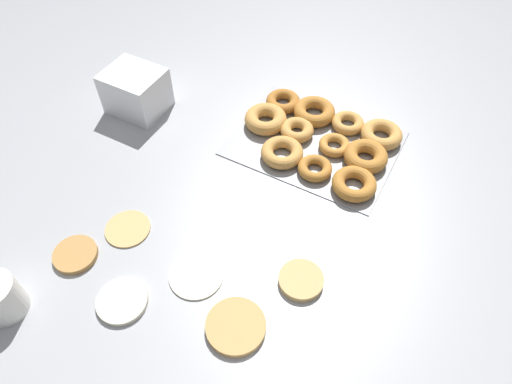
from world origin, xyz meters
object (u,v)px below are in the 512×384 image
pancake_4 (128,228)px  pancake_5 (301,280)px  pancake_0 (196,275)px  pancake_3 (122,301)px  container_stack (136,91)px  donut_tray (319,138)px  pancake_2 (75,255)px  pancake_1 (236,326)px

pancake_4 → pancake_5: 0.40m
pancake_0 → pancake_3: 0.15m
pancake_4 → container_stack: container_stack is taller
donut_tray → pancake_2: bearing=60.7°
pancake_1 → donut_tray: donut_tray is taller
donut_tray → pancake_4: bearing=60.0°
container_stack → pancake_5: bearing=156.2°
pancake_3 → pancake_4: pancake_3 is taller
container_stack → pancake_2: bearing=111.7°
pancake_2 → donut_tray: (-0.31, -0.56, 0.01)m
pancake_1 → pancake_4: (0.32, -0.08, -0.00)m
pancake_1 → pancake_2: pancake_1 is taller
pancake_3 → pancake_4: 0.18m
pancake_0 → pancake_2: (0.25, 0.08, 0.00)m
pancake_3 → container_stack: container_stack is taller
pancake_5 → container_stack: (0.62, -0.27, 0.05)m
container_stack → pancake_4: bearing=124.1°
pancake_2 → pancake_4: (-0.05, -0.11, -0.00)m
pancake_0 → pancake_2: size_ratio=1.22×
pancake_3 → pancake_5: size_ratio=1.09×
pancake_0 → donut_tray: size_ratio=0.28×
pancake_4 → container_stack: size_ratio=0.67×
pancake_3 → donut_tray: (-0.16, -0.59, 0.01)m
pancake_5 → donut_tray: size_ratio=0.23×
pancake_2 → pancake_3: 0.16m
pancake_0 → pancake_4: same height
pancake_3 → container_stack: size_ratio=0.68×
pancake_0 → container_stack: (0.43, -0.36, 0.05)m
pancake_0 → donut_tray: (-0.06, -0.47, 0.01)m
pancake_4 → donut_tray: donut_tray is taller
pancake_4 → pancake_5: (-0.39, -0.07, 0.00)m
pancake_1 → pancake_3: pancake_1 is taller
pancake_1 → pancake_2: 0.38m
donut_tray → pancake_1: bearing=96.8°
pancake_1 → pancake_5: 0.16m
donut_tray → pancake_3: bearing=75.0°
pancake_3 → pancake_5: 0.36m
pancake_2 → pancake_5: size_ratio=1.00×
pancake_5 → container_stack: size_ratio=0.62×
pancake_1 → container_stack: size_ratio=0.78×
pancake_1 → pancake_5: bearing=-114.4°
pancake_0 → pancake_3: (0.09, 0.12, 0.00)m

